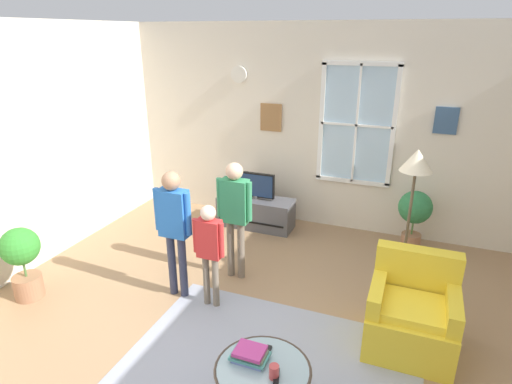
% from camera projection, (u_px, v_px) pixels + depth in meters
% --- Properties ---
extents(ground_plane, '(6.58, 6.47, 0.02)m').
position_uv_depth(ground_plane, '(246.00, 349.00, 3.92)').
color(ground_plane, '#9E7A56').
extents(back_wall, '(5.98, 0.17, 2.89)m').
position_uv_depth(back_wall, '(327.00, 129.00, 6.01)').
color(back_wall, beige).
rests_on(back_wall, ground_plane).
extents(area_rug, '(2.53, 2.06, 0.01)m').
position_uv_depth(area_rug, '(264.00, 377.00, 3.59)').
color(area_rug, '#999EAD').
rests_on(area_rug, ground_plane).
extents(tv_stand, '(1.12, 0.43, 0.45)m').
position_uv_depth(tv_stand, '(256.00, 212.00, 6.30)').
color(tv_stand, '#4C4C51').
rests_on(tv_stand, ground_plane).
extents(television, '(0.57, 0.08, 0.39)m').
position_uv_depth(television, '(256.00, 185.00, 6.14)').
color(television, '#4C4C4C').
rests_on(television, tv_stand).
extents(armchair, '(0.76, 0.74, 0.87)m').
position_uv_depth(armchair, '(412.00, 315.00, 3.86)').
color(armchair, yellow).
rests_on(armchair, ground_plane).
extents(coffee_table, '(0.72, 0.72, 0.46)m').
position_uv_depth(coffee_table, '(263.00, 372.00, 3.07)').
color(coffee_table, '#99B2B7').
rests_on(coffee_table, ground_plane).
extents(book_stack, '(0.28, 0.18, 0.09)m').
position_uv_depth(book_stack, '(250.00, 354.00, 3.13)').
color(book_stack, '#7689CB').
rests_on(book_stack, coffee_table).
extents(cup, '(0.07, 0.07, 0.10)m').
position_uv_depth(cup, '(274.00, 372.00, 2.96)').
color(cup, '#BF3F3F').
rests_on(cup, coffee_table).
extents(remote_near_books, '(0.08, 0.15, 0.02)m').
position_uv_depth(remote_near_books, '(276.00, 376.00, 2.98)').
color(remote_near_books, black).
rests_on(remote_near_books, coffee_table).
extents(remote_near_cup, '(0.04, 0.14, 0.02)m').
position_uv_depth(remote_near_cup, '(267.00, 352.00, 3.20)').
color(remote_near_cup, black).
rests_on(remote_near_cup, coffee_table).
extents(person_green_shirt, '(0.43, 0.19, 1.41)m').
position_uv_depth(person_green_shirt, '(235.00, 208.00, 4.77)').
color(person_green_shirt, '#726656').
rests_on(person_green_shirt, ground_plane).
extents(person_red_shirt, '(0.35, 0.16, 1.15)m').
position_uv_depth(person_red_shirt, '(209.00, 245.00, 4.29)').
color(person_red_shirt, '#726656').
rests_on(person_red_shirt, ground_plane).
extents(person_blue_shirt, '(0.43, 0.20, 1.43)m').
position_uv_depth(person_blue_shirt, '(174.00, 220.00, 4.41)').
color(person_blue_shirt, '#333851').
rests_on(person_blue_shirt, ground_plane).
extents(potted_plant_by_window, '(0.43, 0.43, 0.83)m').
position_uv_depth(potted_plant_by_window, '(415.00, 213.00, 5.51)').
color(potted_plant_by_window, '#9E6B4C').
rests_on(potted_plant_by_window, ground_plane).
extents(potted_plant_corner, '(0.40, 0.40, 0.82)m').
position_uv_depth(potted_plant_corner, '(22.00, 257.00, 4.51)').
color(potted_plant_corner, '#9E6B4C').
rests_on(potted_plant_corner, ground_plane).
extents(floor_lamp, '(0.32, 0.32, 1.69)m').
position_uv_depth(floor_lamp, '(415.00, 177.00, 4.14)').
color(floor_lamp, black).
rests_on(floor_lamp, ground_plane).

